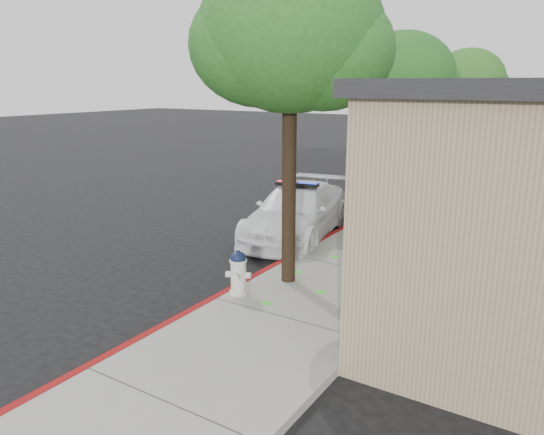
{
  "coord_description": "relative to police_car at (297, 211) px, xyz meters",
  "views": [
    {
      "loc": [
        6.02,
        -7.27,
        4.18
      ],
      "look_at": [
        -0.08,
        2.34,
        1.23
      ],
      "focal_mm": 34.22,
      "sensor_mm": 36.0,
      "label": 1
    }
  ],
  "objects": [
    {
      "name": "ground",
      "position": [
        0.9,
        -4.93,
        -0.72
      ],
      "size": [
        120.0,
        120.0,
        0.0
      ],
      "primitive_type": "plane",
      "color": "black",
      "rests_on": "ground"
    },
    {
      "name": "street_tree_near",
      "position": [
        1.72,
        -3.37,
        4.24
      ],
      "size": [
        3.76,
        3.52,
        6.45
      ],
      "rotation": [
        0.0,
        0.0,
        -0.12
      ],
      "color": "black",
      "rests_on": "sidewalk"
    },
    {
      "name": "sidewalk",
      "position": [
        2.5,
        -1.93,
        -0.64
      ],
      "size": [
        3.2,
        60.0,
        0.15
      ],
      "primitive_type": "cube",
      "color": "gray",
      "rests_on": "ground"
    },
    {
      "name": "street_tree_far",
      "position": [
        2.13,
        10.0,
        3.49
      ],
      "size": [
        2.98,
        2.87,
        5.4
      ],
      "rotation": [
        0.0,
        0.0,
        0.07
      ],
      "color": "black",
      "rests_on": "sidewalk"
    },
    {
      "name": "red_curb",
      "position": [
        0.96,
        -1.93,
        -0.64
      ],
      "size": [
        0.14,
        60.0,
        0.16
      ],
      "primitive_type": "cube",
      "color": "maroon",
      "rests_on": "ground"
    },
    {
      "name": "fire_hydrant",
      "position": [
        1.25,
        -4.5,
        -0.12
      ],
      "size": [
        0.51,
        0.45,
        0.89
      ],
      "rotation": [
        0.0,
        0.0,
        0.39
      ],
      "color": "silver",
      "rests_on": "sidewalk"
    },
    {
      "name": "police_car",
      "position": [
        0.0,
        0.0,
        0.0
      ],
      "size": [
        2.87,
        5.21,
        1.55
      ],
      "rotation": [
        0.0,
        0.0,
        0.18
      ],
      "color": "white",
      "rests_on": "ground"
    },
    {
      "name": "street_tree_mid",
      "position": [
        1.96,
        2.58,
        3.55
      ],
      "size": [
        2.96,
        2.9,
        5.47
      ],
      "rotation": [
        0.0,
        0.0,
        0.09
      ],
      "color": "black",
      "rests_on": "sidewalk"
    }
  ]
}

